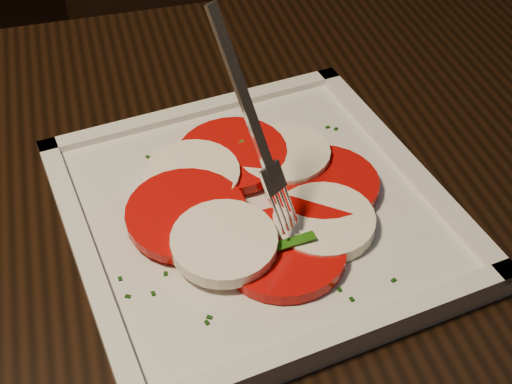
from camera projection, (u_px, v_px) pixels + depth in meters
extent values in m
cube|color=black|center=(290.00, 291.00, 0.51)|extent=(1.25, 0.88, 0.04)
cube|color=black|center=(191.00, 74.00, 1.22)|extent=(0.45, 0.45, 0.04)
cylinder|color=black|center=(103.00, 258.00, 1.24)|extent=(0.04, 0.04, 0.41)
cylinder|color=black|center=(307.00, 238.00, 1.27)|extent=(0.04, 0.04, 0.41)
cylinder|color=black|center=(107.00, 131.00, 1.50)|extent=(0.04, 0.04, 0.41)
cylinder|color=black|center=(276.00, 118.00, 1.53)|extent=(0.04, 0.04, 0.41)
cube|color=silver|center=(256.00, 214.00, 0.53)|extent=(0.32, 0.32, 0.01)
cylinder|color=#C60406|center=(284.00, 253.00, 0.49)|extent=(0.09, 0.09, 0.01)
cylinder|color=white|center=(324.00, 222.00, 0.51)|extent=(0.07, 0.07, 0.01)
cylinder|color=#C60406|center=(322.00, 183.00, 0.54)|extent=(0.09, 0.09, 0.01)
cylinder|color=white|center=(284.00, 156.00, 0.56)|extent=(0.07, 0.07, 0.01)
cylinder|color=#C60406|center=(232.00, 155.00, 0.56)|extent=(0.09, 0.09, 0.01)
cylinder|color=white|center=(192.00, 176.00, 0.54)|extent=(0.07, 0.07, 0.01)
cylinder|color=#C60406|center=(186.00, 214.00, 0.51)|extent=(0.09, 0.09, 0.01)
cylinder|color=white|center=(224.00, 242.00, 0.48)|extent=(0.07, 0.07, 0.01)
cube|color=#215C0F|center=(239.00, 154.00, 0.56)|extent=(0.03, 0.03, 0.01)
cube|color=#215C0F|center=(179.00, 181.00, 0.53)|extent=(0.04, 0.03, 0.01)
cube|color=#215C0F|center=(172.00, 230.00, 0.49)|extent=(0.03, 0.03, 0.00)
cube|color=#215C0F|center=(285.00, 244.00, 0.49)|extent=(0.04, 0.01, 0.01)
cube|color=#215C0F|center=(233.00, 147.00, 0.56)|extent=(0.02, 0.03, 0.00)
cube|color=#215C0F|center=(264.00, 156.00, 0.55)|extent=(0.02, 0.04, 0.00)
cube|color=#215C0F|center=(191.00, 160.00, 0.55)|extent=(0.03, 0.04, 0.00)
cube|color=black|center=(256.00, 128.00, 0.60)|extent=(0.00, 0.00, 0.00)
cube|color=black|center=(154.00, 184.00, 0.55)|extent=(0.00, 0.00, 0.00)
cube|color=black|center=(340.00, 290.00, 0.47)|extent=(0.00, 0.00, 0.00)
cube|color=black|center=(328.00, 127.00, 0.60)|extent=(0.00, 0.00, 0.00)
cube|color=black|center=(270.00, 301.00, 0.46)|extent=(0.00, 0.00, 0.00)
cube|color=black|center=(352.00, 299.00, 0.46)|extent=(0.00, 0.00, 0.00)
cube|color=black|center=(257.00, 130.00, 0.59)|extent=(0.00, 0.00, 0.00)
cube|color=black|center=(148.00, 157.00, 0.57)|extent=(0.00, 0.00, 0.00)
cube|color=black|center=(120.00, 279.00, 0.48)|extent=(0.00, 0.00, 0.00)
cube|color=black|center=(394.00, 280.00, 0.48)|extent=(0.00, 0.00, 0.00)
cube|color=black|center=(256.00, 125.00, 0.60)|extent=(0.00, 0.00, 0.00)
cube|color=black|center=(228.00, 135.00, 0.59)|extent=(0.00, 0.00, 0.00)
cube|color=black|center=(209.00, 317.00, 0.45)|extent=(0.00, 0.00, 0.00)
cube|color=black|center=(128.00, 296.00, 0.47)|extent=(0.00, 0.00, 0.00)
cube|color=black|center=(373.00, 212.00, 0.52)|extent=(0.00, 0.00, 0.00)
cube|color=black|center=(153.00, 294.00, 0.47)|extent=(0.00, 0.00, 0.00)
cube|color=black|center=(367.00, 243.00, 0.50)|extent=(0.00, 0.00, 0.00)
cube|color=black|center=(207.00, 323.00, 0.45)|extent=(0.00, 0.00, 0.00)
cube|color=black|center=(336.00, 129.00, 0.60)|extent=(0.00, 0.00, 0.00)
cube|color=black|center=(166.00, 274.00, 0.48)|extent=(0.00, 0.00, 0.00)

